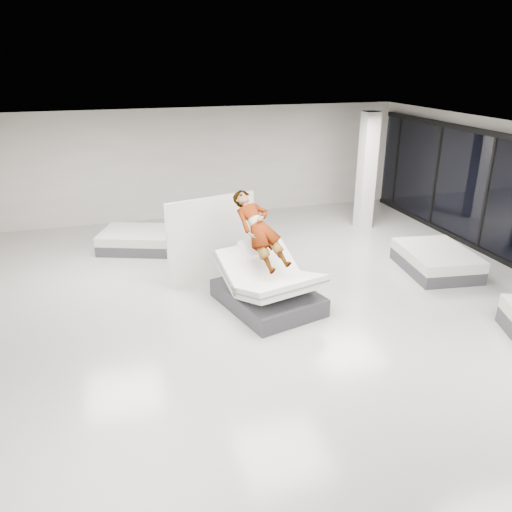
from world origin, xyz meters
name	(u,v)px	position (x,y,z in m)	size (l,w,h in m)	color
room	(287,240)	(0.00, 0.00, 1.60)	(14.00, 14.04, 3.20)	#B2AFA8
hero_bed	(268,288)	(-0.11, 0.68, 0.39)	(1.95, 2.31, 1.20)	#39393E
person	(259,241)	(-0.19, 0.98, 1.26)	(0.66, 0.43, 1.80)	slate
remote	(279,256)	(0.11, 0.70, 1.03)	(0.05, 0.14, 0.03)	black
divider_panel	(212,239)	(-0.85, 2.25, 0.92)	(2.03, 0.09, 1.84)	silver
flat_bed_right_far	(436,260)	(4.07, 1.19, 0.25)	(1.63, 2.02, 0.51)	#39393E
flat_bed_left_far	(138,240)	(-2.27, 4.60, 0.24)	(2.10, 1.84, 0.48)	#39393E
column	(367,172)	(4.00, 4.50, 1.60)	(0.40, 0.40, 3.20)	silver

